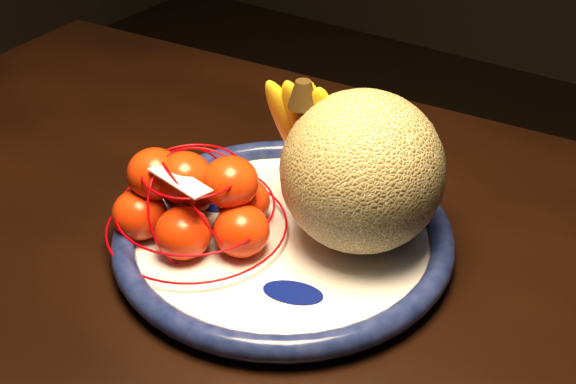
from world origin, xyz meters
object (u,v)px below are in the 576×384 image
Objects in this scene: fruit_bowl at (283,235)px; cantaloupe at (362,172)px; banana_bunch at (315,135)px; dining_table at (264,279)px; mandarin_bag at (196,202)px.

cantaloupe reaches higher than fruit_bowl.
cantaloupe is (0.07, 0.04, 0.09)m from fruit_bowl.
fruit_bowl is 2.00× the size of banana_bunch.
dining_table is at bearing 171.84° from fruit_bowl.
banana_bunch reaches higher than mandarin_bag.
fruit_bowl is 0.11m from mandarin_bag.
cantaloupe reaches higher than mandarin_bag.
mandarin_bag is at bearing -148.55° from cantaloupe.
fruit_bowl is at bearing 31.63° from mandarin_bag.
cantaloupe reaches higher than dining_table.
banana_bunch is (-0.00, 0.07, 0.10)m from fruit_bowl.
dining_table is 7.30× the size of banana_bunch.
mandarin_bag is at bearing -148.37° from fruit_bowl.
banana_bunch is (-0.08, 0.03, 0.01)m from cantaloupe.
banana_bunch is at bearing 92.91° from fruit_bowl.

